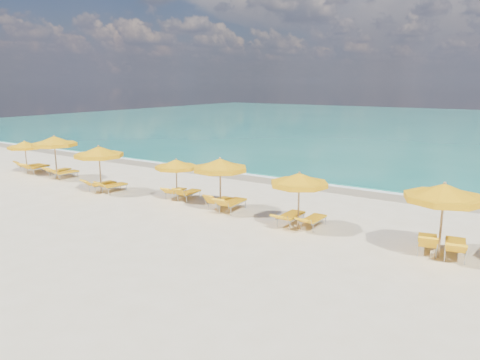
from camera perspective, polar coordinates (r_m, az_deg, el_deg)
The scene contains 26 objects.
ground_plane at distance 20.89m, azimuth -2.29°, elevation -3.93°, with size 120.00×120.00×0.00m, color beige.
ocean at distance 65.56m, azimuth 23.35°, elevation 6.00°, with size 120.00×80.00×0.30m, color #136D5F.
wet_sand_band at distance 27.05m, azimuth 6.96°, elevation -0.33°, with size 120.00×2.60×0.01m, color tan.
foam_line at distance 27.75m, azimuth 7.71°, elevation -0.04°, with size 120.00×1.20×0.03m, color white.
whitecap_near at distance 38.15m, azimuth 5.47°, elevation 3.30°, with size 14.00×0.36×0.05m, color white.
umbrella_0 at distance 32.29m, azimuth -24.76°, elevation 3.87°, with size 2.42×2.42×2.09m.
umbrella_1 at distance 29.65m, azimuth -21.71°, elevation 4.38°, with size 2.60×2.60×2.62m.
umbrella_2 at distance 25.09m, azimuth -16.83°, elevation 3.26°, with size 2.98×2.98×2.52m.
umbrella_3 at distance 22.78m, azimuth -7.79°, elevation 1.87°, with size 2.21×2.21×2.07m.
umbrella_4 at distance 20.51m, azimuth -2.44°, elevation 1.80°, with size 2.94×2.94×2.47m.
umbrella_5 at distance 18.20m, azimuth 7.23°, elevation -0.02°, with size 2.67×2.67×2.31m.
umbrella_6 at distance 16.40m, azimuth 23.61°, elevation -1.48°, with size 2.57×2.57×2.57m.
lounger_0_left at distance 33.16m, azimuth -24.14°, elevation 1.37°, with size 0.69×1.78×0.81m.
lounger_0_right at distance 32.31m, azimuth -23.48°, elevation 1.19°, with size 0.99×2.01×0.81m.
lounger_1_left at distance 30.68m, azimuth -21.16°, elevation 0.82°, with size 0.82×1.86×0.74m.
lounger_1_right at distance 29.85m, azimuth -20.47°, elevation 0.59°, with size 0.75×1.85×0.78m.
lounger_2_left at distance 25.92m, azimuth -16.52°, elevation -0.78°, with size 0.82×1.90×0.78m.
lounger_2_right at distance 25.44m, azimuth -15.14°, elevation -0.96°, with size 0.74×1.79×0.74m.
lounger_3_left at distance 23.65m, azimuth -7.87°, elevation -1.64°, with size 0.78×1.70×0.70m.
lounger_3_right at distance 23.15m, azimuth -6.29°, elevation -1.87°, with size 0.70×1.75×0.78m.
lounger_4_left at distance 21.50m, azimuth -2.52°, elevation -2.88°, with size 0.62×1.67×0.82m.
lounger_4_right at distance 20.95m, azimuth -0.98°, elevation -3.18°, with size 0.81×2.06×0.86m.
lounger_5_left at distance 19.12m, azimuth 6.15°, elevation -4.80°, with size 0.66×1.97×0.71m.
lounger_5_right at distance 18.89m, azimuth 8.88°, elevation -5.14°, with size 0.61×1.81×0.66m.
lounger_6_left at distance 17.32m, azimuth 21.84°, elevation -7.40°, with size 0.99×1.94×0.88m.
lounger_6_right at distance 17.20m, azimuth 24.73°, elevation -7.75°, with size 0.97×2.07×0.85m.
Camera 1 is at (11.85, -16.23, 5.73)m, focal length 35.00 mm.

